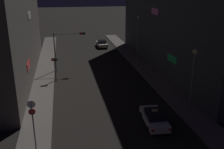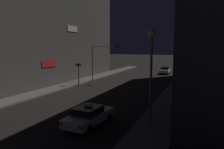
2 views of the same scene
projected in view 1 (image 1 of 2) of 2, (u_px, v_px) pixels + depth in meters
name	position (u px, v px, depth m)	size (l,w,h in m)	color
sidewalk_left	(45.00, 73.00, 38.32)	(2.75, 55.98, 0.16)	#5B5651
sidewalk_right	(143.00, 67.00, 41.08)	(2.75, 55.98, 0.16)	#5B5651
building_facade_right	(183.00, 6.00, 38.64)	(8.71, 35.85, 18.91)	#333338
taxi	(154.00, 118.00, 23.93)	(2.14, 4.57, 1.62)	silver
far_car	(102.00, 44.00, 54.39)	(1.90, 4.49, 1.42)	silver
traffic_light_overhead	(66.00, 43.00, 38.01)	(4.65, 0.42, 5.89)	slate
traffic_light_left_kerb	(55.00, 64.00, 34.27)	(0.80, 0.42, 3.32)	slate
sign_pole_left	(33.00, 120.00, 19.47)	(0.62, 0.10, 4.19)	slate
street_lamp_near_block	(193.00, 69.00, 24.50)	(0.54, 0.54, 6.61)	slate
street_lamp_far_block	(138.00, 37.00, 40.31)	(0.39, 0.39, 7.76)	slate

